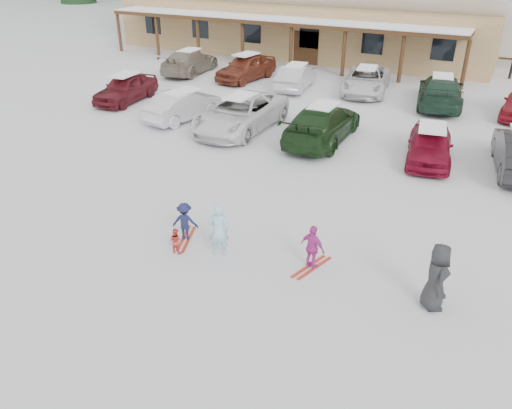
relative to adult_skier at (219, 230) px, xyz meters
The scene contains 18 objects.
ground 0.88m from the adult_skier, 72.04° to the left, with size 160.00×160.00×0.00m, color white.
adult_skier is the anchor object (origin of this frame).
toddler_red 1.27m from the adult_skier, 157.76° to the right, with size 0.37×0.28×0.75m, color red.
child_navy 1.31m from the adult_skier, 168.77° to the left, with size 0.75×0.43×1.16m, color #171C40.
skis_child_navy 1.50m from the adult_skier, 168.77° to the left, with size 0.20×1.40×0.03m, color #B52D19.
child_magenta 2.57m from the adult_skier, 12.28° to the left, with size 0.74×0.31×1.27m, color #C03195.
skis_child_magenta 2.68m from the adult_skier, 12.28° to the left, with size 0.20×1.40×0.03m, color #B52D19.
bystander_dark 5.62m from the adult_skier, ahead, with size 0.83×0.54×1.70m, color #252527.
parked_car_0 15.94m from the adult_skier, 138.77° to the left, with size 1.72×4.26×1.45m, color maroon.
parked_car_1 12.01m from the adult_skier, 128.90° to the left, with size 1.47×4.21×1.39m, color silver.
parked_car_2 10.29m from the adult_skier, 115.19° to the left, with size 2.60×5.64×1.57m, color white.
parked_car_3 9.65m from the adult_skier, 93.45° to the left, with size 2.19×5.39×1.56m, color #1A3417.
parked_car_4 10.20m from the adult_skier, 67.41° to the left, with size 1.64×4.08×1.39m, color maroon.
parked_car_7 21.50m from the adult_skier, 125.72° to the left, with size 2.07×5.09×1.48m, color gray.
parked_car_8 19.49m from the adult_skier, 115.74° to the left, with size 1.85×4.61×1.57m, color maroon.
parked_car_9 17.66m from the adult_skier, 106.13° to the left, with size 1.47×4.21×1.39m, color #BAB9BE.
parked_car_10 18.07m from the adult_skier, 93.39° to the left, with size 2.35×5.09×1.41m, color white.
parked_car_11 17.55m from the adult_skier, 79.88° to the left, with size 2.18×5.37×1.56m, color #203C2D.
Camera 1 is at (6.01, -10.23, 7.69)m, focal length 35.00 mm.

